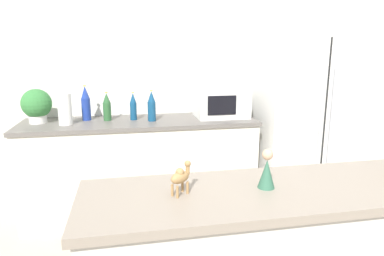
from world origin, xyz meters
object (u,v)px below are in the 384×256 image
at_px(back_bottle_2, 152,106).
at_px(back_bottle_1, 86,104).
at_px(refrigerator, 304,123).
at_px(wise_man_figurine_blue, 267,171).
at_px(potted_plant, 37,105).
at_px(camel_figurine, 181,176).
at_px(microwave, 221,102).
at_px(back_bottle_0, 107,107).
at_px(paper_towel_roll, 65,109).
at_px(back_bottle_3, 133,107).

bearing_deg(back_bottle_2, back_bottle_1, 165.42).
height_order(refrigerator, wise_man_figurine_blue, refrigerator).
xyz_separation_m(refrigerator, back_bottle_2, (-1.49, 0.02, 0.21)).
bearing_deg(potted_plant, camel_figurine, -63.33).
bearing_deg(back_bottle_2, wise_man_figurine_blue, -79.79).
relative_size(microwave, wise_man_figurine_blue, 2.91).
relative_size(microwave, back_bottle_0, 1.86).
bearing_deg(back_bottle_2, microwave, 6.10).
bearing_deg(paper_towel_roll, refrigerator, -0.04).
xyz_separation_m(back_bottle_3, wise_man_figurine_blue, (0.49, -1.88, 0.02)).
relative_size(paper_towel_roll, camel_figurine, 2.06).
distance_m(back_bottle_1, back_bottle_3, 0.43).
xyz_separation_m(microwave, back_bottle_0, (-1.06, 0.03, -0.02)).
bearing_deg(back_bottle_2, potted_plant, 174.23).
bearing_deg(back_bottle_0, back_bottle_3, -4.90).
bearing_deg(paper_towel_roll, microwave, 3.63).
bearing_deg(microwave, camel_figurine, -110.37).
xyz_separation_m(refrigerator, potted_plant, (-2.47, 0.12, 0.23)).
bearing_deg(back_bottle_1, potted_plant, -172.75).
xyz_separation_m(refrigerator, back_bottle_1, (-2.07, 0.17, 0.23)).
distance_m(potted_plant, wise_man_figurine_blue, 2.31).
bearing_deg(back_bottle_0, back_bottle_1, 165.45).
xyz_separation_m(microwave, back_bottle_1, (-1.25, 0.08, 0.01)).
bearing_deg(microwave, refrigerator, -6.30).
bearing_deg(potted_plant, back_bottle_0, 0.29).
relative_size(back_bottle_1, camel_figurine, 2.45).
height_order(refrigerator, back_bottle_3, refrigerator).
relative_size(back_bottle_0, camel_figurine, 2.00).
bearing_deg(back_bottle_3, back_bottle_0, 175.10).
relative_size(potted_plant, back_bottle_2, 1.07).
bearing_deg(camel_figurine, potted_plant, 116.67).
height_order(potted_plant, back_bottle_0, potted_plant).
bearing_deg(back_bottle_1, paper_towel_roll, -132.59).
distance_m(back_bottle_0, back_bottle_2, 0.41).
height_order(back_bottle_2, camel_figurine, back_bottle_2).
bearing_deg(wise_man_figurine_blue, paper_towel_roll, 120.74).
relative_size(refrigerator, back_bottle_3, 6.59).
bearing_deg(potted_plant, back_bottle_3, -1.18).
bearing_deg(wise_man_figurine_blue, back_bottle_3, 104.43).
distance_m(potted_plant, back_bottle_0, 0.59).
xyz_separation_m(paper_towel_roll, wise_man_figurine_blue, (1.06, -1.78, 0.01)).
relative_size(microwave, back_bottle_2, 1.73).
bearing_deg(paper_towel_roll, back_bottle_1, 47.41).
height_order(back_bottle_1, wise_man_figurine_blue, back_bottle_1).
bearing_deg(refrigerator, potted_plant, 177.24).
height_order(potted_plant, microwave, potted_plant).
distance_m(potted_plant, microwave, 1.65).
relative_size(potted_plant, paper_towel_roll, 1.12).
xyz_separation_m(back_bottle_2, back_bottle_3, (-0.16, 0.08, -0.01)).
bearing_deg(back_bottle_3, potted_plant, 178.82).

